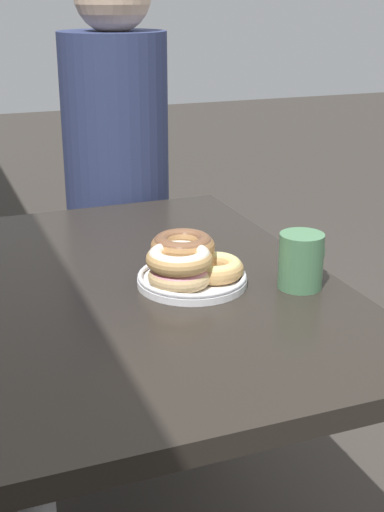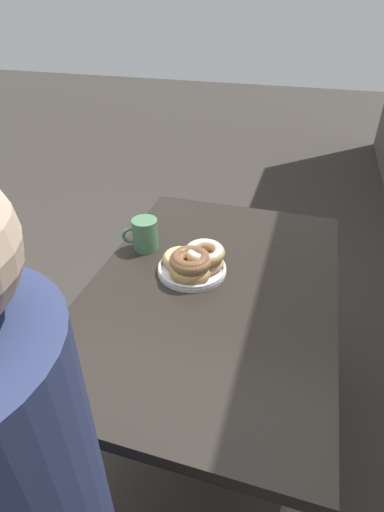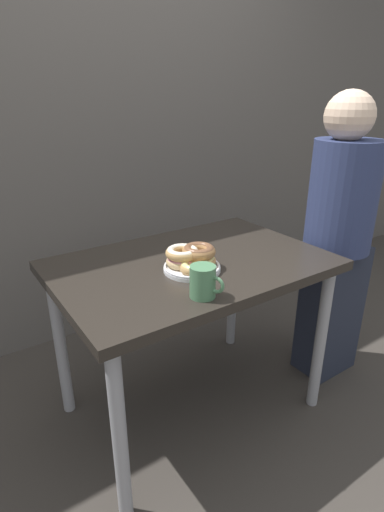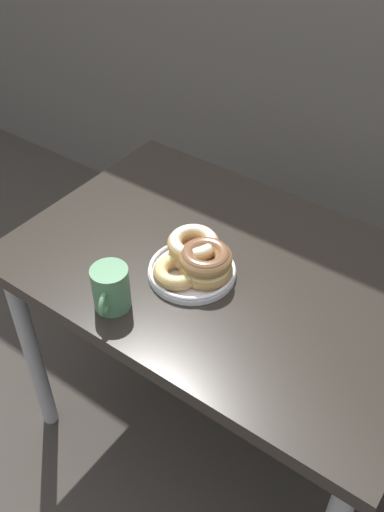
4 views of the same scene
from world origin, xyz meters
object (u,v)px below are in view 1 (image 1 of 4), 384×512
object	(u,v)px
coffee_mug	(302,260)
person_figure	(117,191)
dining_table	(147,320)
donut_plate	(188,264)

from	to	relation	value
coffee_mug	person_figure	world-z (taller)	person_figure
dining_table	person_figure	size ratio (longest dim) A/B	0.78
person_figure	dining_table	bearing A→B (deg)	168.99
donut_plate	coffee_mug	bearing A→B (deg)	-114.37
coffee_mug	dining_table	bearing A→B (deg)	63.01
donut_plate	coffee_mug	size ratio (longest dim) A/B	2.00
person_figure	coffee_mug	bearing A→B (deg)	-171.60
dining_table	coffee_mug	world-z (taller)	coffee_mug
coffee_mug	person_figure	bearing A→B (deg)	8.40
dining_table	donut_plate	xyz separation A→B (m)	(-0.05, -0.07, 0.13)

